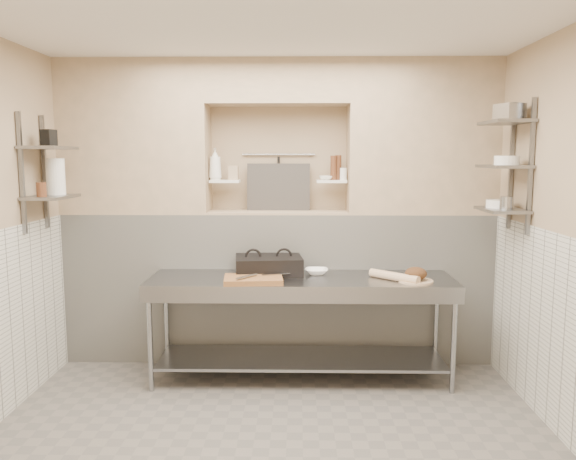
{
  "coord_description": "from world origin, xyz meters",
  "views": [
    {
      "loc": [
        0.18,
        -3.51,
        1.92
      ],
      "look_at": [
        0.11,
        0.9,
        1.35
      ],
      "focal_mm": 35.0,
      "sensor_mm": 36.0,
      "label": 1
    }
  ],
  "objects_px": {
    "bread_loaf": "(416,274)",
    "bowl_alcove": "(326,178)",
    "prep_table": "(301,307)",
    "jug_left": "(56,177)",
    "cutting_board": "(253,279)",
    "bottle_soap": "(215,164)",
    "mixing_bowl": "(317,272)",
    "rolling_pin": "(394,276)",
    "panini_press": "(269,265)"
  },
  "relations": [
    {
      "from": "bread_loaf",
      "to": "bowl_alcove",
      "type": "bearing_deg",
      "value": 135.81
    },
    {
      "from": "prep_table",
      "to": "jug_left",
      "type": "distance_m",
      "value": 2.34
    },
    {
      "from": "jug_left",
      "to": "cutting_board",
      "type": "bearing_deg",
      "value": -4.5
    },
    {
      "from": "bread_loaf",
      "to": "cutting_board",
      "type": "bearing_deg",
      "value": -179.04
    },
    {
      "from": "cutting_board",
      "to": "bottle_soap",
      "type": "bearing_deg",
      "value": 119.63
    },
    {
      "from": "mixing_bowl",
      "to": "prep_table",
      "type": "bearing_deg",
      "value": -131.74
    },
    {
      "from": "rolling_pin",
      "to": "cutting_board",
      "type": "bearing_deg",
      "value": -176.52
    },
    {
      "from": "mixing_bowl",
      "to": "jug_left",
      "type": "bearing_deg",
      "value": -175.26
    },
    {
      "from": "bread_loaf",
      "to": "jug_left",
      "type": "bearing_deg",
      "value": 177.94
    },
    {
      "from": "bowl_alcove",
      "to": "mixing_bowl",
      "type": "bearing_deg",
      "value": -102.97
    },
    {
      "from": "prep_table",
      "to": "cutting_board",
      "type": "relative_size",
      "value": 5.44
    },
    {
      "from": "rolling_pin",
      "to": "bread_loaf",
      "type": "xyz_separation_m",
      "value": [
        0.17,
        -0.05,
        0.04
      ]
    },
    {
      "from": "prep_table",
      "to": "cutting_board",
      "type": "xyz_separation_m",
      "value": [
        -0.4,
        -0.16,
        0.28
      ]
    },
    {
      "from": "bowl_alcove",
      "to": "jug_left",
      "type": "xyz_separation_m",
      "value": [
        -2.28,
        -0.59,
        0.03
      ]
    },
    {
      "from": "bread_loaf",
      "to": "jug_left",
      "type": "distance_m",
      "value": 3.11
    },
    {
      "from": "cutting_board",
      "to": "mixing_bowl",
      "type": "relative_size",
      "value": 2.33
    },
    {
      "from": "bottle_soap",
      "to": "mixing_bowl",
      "type": "bearing_deg",
      "value": -23.09
    },
    {
      "from": "bread_loaf",
      "to": "bowl_alcove",
      "type": "relative_size",
      "value": 1.45
    },
    {
      "from": "panini_press",
      "to": "bread_loaf",
      "type": "xyz_separation_m",
      "value": [
        1.23,
        -0.3,
        -0.01
      ]
    },
    {
      "from": "prep_table",
      "to": "jug_left",
      "type": "height_order",
      "value": "jug_left"
    },
    {
      "from": "rolling_pin",
      "to": "bottle_soap",
      "type": "height_order",
      "value": "bottle_soap"
    },
    {
      "from": "panini_press",
      "to": "bowl_alcove",
      "type": "relative_size",
      "value": 4.97
    },
    {
      "from": "bottle_soap",
      "to": "bowl_alcove",
      "type": "relative_size",
      "value": 2.4
    },
    {
      "from": "prep_table",
      "to": "bread_loaf",
      "type": "relative_size",
      "value": 14.43
    },
    {
      "from": "mixing_bowl",
      "to": "jug_left",
      "type": "height_order",
      "value": "jug_left"
    },
    {
      "from": "cutting_board",
      "to": "rolling_pin",
      "type": "relative_size",
      "value": 1.03
    },
    {
      "from": "bread_loaf",
      "to": "bowl_alcove",
      "type": "xyz_separation_m",
      "value": [
        -0.72,
        0.7,
        0.76
      ]
    },
    {
      "from": "bottle_soap",
      "to": "bowl_alcove",
      "type": "xyz_separation_m",
      "value": [
        1.03,
        0.01,
        -0.13
      ]
    },
    {
      "from": "mixing_bowl",
      "to": "bread_loaf",
      "type": "distance_m",
      "value": 0.86
    },
    {
      "from": "prep_table",
      "to": "bottle_soap",
      "type": "relative_size",
      "value": 8.71
    },
    {
      "from": "bread_loaf",
      "to": "bottle_soap",
      "type": "height_order",
      "value": "bottle_soap"
    },
    {
      "from": "bread_loaf",
      "to": "bottle_soap",
      "type": "xyz_separation_m",
      "value": [
        -1.75,
        0.69,
        0.89
      ]
    },
    {
      "from": "cutting_board",
      "to": "jug_left",
      "type": "distance_m",
      "value": 1.86
    },
    {
      "from": "rolling_pin",
      "to": "bread_loaf",
      "type": "relative_size",
      "value": 2.59
    },
    {
      "from": "cutting_board",
      "to": "rolling_pin",
      "type": "bearing_deg",
      "value": 3.48
    },
    {
      "from": "mixing_bowl",
      "to": "bread_loaf",
      "type": "bearing_deg",
      "value": -19.71
    },
    {
      "from": "panini_press",
      "to": "mixing_bowl",
      "type": "relative_size",
      "value": 3.01
    },
    {
      "from": "bottle_soap",
      "to": "panini_press",
      "type": "bearing_deg",
      "value": -36.97
    },
    {
      "from": "bread_loaf",
      "to": "mixing_bowl",
      "type": "bearing_deg",
      "value": 160.29
    },
    {
      "from": "rolling_pin",
      "to": "bottle_soap",
      "type": "relative_size",
      "value": 1.56
    },
    {
      "from": "prep_table",
      "to": "bread_loaf",
      "type": "distance_m",
      "value": 1.01
    },
    {
      "from": "mixing_bowl",
      "to": "rolling_pin",
      "type": "height_order",
      "value": "rolling_pin"
    },
    {
      "from": "prep_table",
      "to": "rolling_pin",
      "type": "distance_m",
      "value": 0.83
    },
    {
      "from": "prep_table",
      "to": "panini_press",
      "type": "height_order",
      "value": "panini_press"
    },
    {
      "from": "cutting_board",
      "to": "mixing_bowl",
      "type": "distance_m",
      "value": 0.62
    },
    {
      "from": "rolling_pin",
      "to": "jug_left",
      "type": "xyz_separation_m",
      "value": [
        -2.83,
        0.06,
        0.83
      ]
    },
    {
      "from": "panini_press",
      "to": "jug_left",
      "type": "relative_size",
      "value": 2.05
    },
    {
      "from": "panini_press",
      "to": "bread_loaf",
      "type": "distance_m",
      "value": 1.27
    },
    {
      "from": "cutting_board",
      "to": "bread_loaf",
      "type": "distance_m",
      "value": 1.34
    },
    {
      "from": "rolling_pin",
      "to": "bowl_alcove",
      "type": "bearing_deg",
      "value": 130.1
    }
  ]
}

